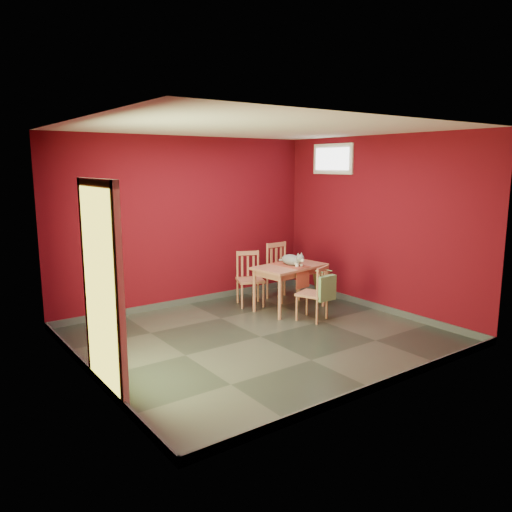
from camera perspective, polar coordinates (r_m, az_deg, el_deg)
ground at (r=6.72m, az=0.54°, el=-9.21°), size 4.50×4.50×0.00m
room_shell at (r=6.71m, az=0.54°, el=-8.81°), size 4.50×4.50×4.50m
doorway at (r=5.06m, az=-17.33°, el=-3.00°), size 0.06×1.01×2.13m
window at (r=8.55m, az=8.74°, el=10.91°), size 0.05×0.90×0.50m
outlet_plate at (r=9.10m, az=1.19°, el=-2.02°), size 0.08×0.02×0.12m
dining_table at (r=7.82m, az=3.89°, el=-1.71°), size 1.21×0.80×0.71m
table_runner at (r=7.74m, az=4.38°, el=-1.55°), size 0.37×0.65×0.31m
chair_far_left at (r=8.11m, az=-0.73°, el=-2.52°), size 0.53×0.53×0.87m
chair_far_right at (r=8.44m, az=2.94°, el=-1.70°), size 0.45×0.45×0.96m
chair_near at (r=7.34m, az=6.70°, el=-4.16°), size 0.49×0.49×0.82m
tote_bag at (r=7.21m, az=8.04°, el=-3.64°), size 0.30×0.18×0.43m
cat at (r=7.80m, az=4.08°, el=-0.21°), size 0.32×0.50×0.23m
picture_frame at (r=8.85m, az=7.62°, el=-3.01°), size 0.18×0.45×0.44m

